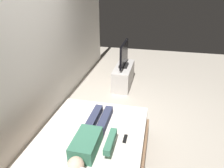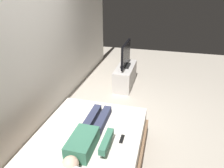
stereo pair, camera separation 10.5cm
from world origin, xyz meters
TOP-DOWN VIEW (x-y plane):
  - ground_plane at (0.00, 0.00)m, footprint 10.00×10.00m
  - back_wall at (0.40, 1.46)m, footprint 6.40×0.10m
  - bed at (-1.08, 0.24)m, footprint 2.05×1.45m
  - person at (-1.05, 0.19)m, footprint 1.26×0.46m
  - remote at (-0.90, -0.21)m, footprint 0.15×0.04m
  - tv_stand at (1.74, 0.27)m, footprint 1.10×0.40m
  - tv at (1.74, 0.27)m, footprint 0.88×0.20m

SIDE VIEW (x-z plane):
  - ground_plane at x=0.00m, z-range 0.00..0.00m
  - tv_stand at x=1.74m, z-range 0.00..0.50m
  - bed at x=-1.08m, z-range -0.01..0.53m
  - remote at x=-0.90m, z-range 0.54..0.56m
  - person at x=-1.05m, z-range 0.53..0.71m
  - tv at x=1.74m, z-range 0.49..1.08m
  - back_wall at x=0.40m, z-range 0.00..2.80m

